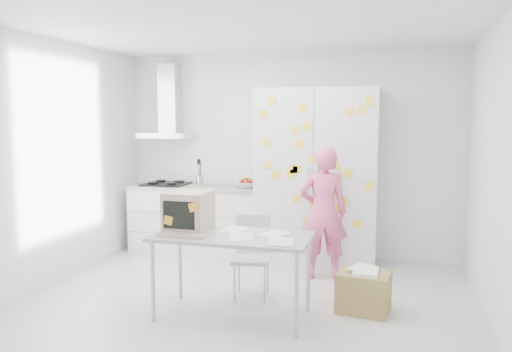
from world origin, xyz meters
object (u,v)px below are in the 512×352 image
(desk, at_px, (204,222))
(chair, at_px, (252,251))
(cardboard_box, at_px, (364,291))
(person, at_px, (323,213))

(desk, height_order, chair, desk)
(chair, height_order, cardboard_box, chair)
(person, relative_size, cardboard_box, 2.94)
(chair, xyz_separation_m, cardboard_box, (1.14, -0.13, -0.28))
(desk, distance_m, chair, 0.74)
(person, xyz_separation_m, cardboard_box, (0.52, -0.91, -0.56))
(desk, height_order, cardboard_box, desk)
(chair, bearing_deg, person, 42.92)
(chair, bearing_deg, cardboard_box, -15.49)
(person, bearing_deg, chair, 37.15)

